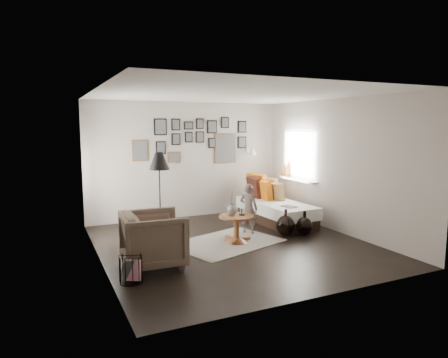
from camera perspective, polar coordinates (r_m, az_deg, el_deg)
name	(u,v)px	position (r m, az deg, el deg)	size (l,w,h in m)	color
ground	(233,244)	(7.13, 1.35, -9.31)	(4.80, 4.80, 0.00)	black
wall_back	(187,160)	(9.07, -5.36, 2.68)	(4.50, 4.50, 0.00)	#A69C91
wall_front	(324,192)	(4.85, 14.04, -1.83)	(4.50, 4.50, 0.00)	#A69C91
wall_left	(98,178)	(6.21, -17.57, 0.08)	(4.80, 4.80, 0.00)	#A69C91
wall_right	(337,166)	(8.11, 15.79, 1.85)	(4.80, 4.80, 0.00)	#A69C91
ceiling	(234,94)	(6.84, 1.42, 12.01)	(4.80, 4.80, 0.00)	white
door_left	(90,184)	(7.43, -18.58, -0.72)	(0.00, 2.14, 2.14)	white
window_right	(293,177)	(9.16, 9.89, 0.34)	(0.15, 1.32, 1.30)	white
gallery_wall	(199,140)	(9.13, -3.65, 5.52)	(2.74, 0.03, 1.08)	brown
wall_sconce	(252,152)	(9.45, 4.09, 3.89)	(0.18, 0.36, 0.16)	white
rug	(227,242)	(7.21, 0.40, -9.05)	(1.84, 1.29, 0.01)	silver
pedestal_table	(236,230)	(7.18, 1.79, -7.29)	(0.63, 0.63, 0.49)	brown
vase	(232,208)	(7.07, 1.15, -4.17)	(0.18, 0.18, 0.45)	black
candles	(242,209)	(7.15, 2.59, -4.26)	(0.11, 0.11, 0.23)	black
daybed	(274,208)	(8.75, 7.13, -4.08)	(0.95, 2.09, 0.99)	black
magazine_on_daybed	(289,206)	(8.16, 9.25, -3.89)	(0.22, 0.30, 0.02)	black
armchair	(153,239)	(6.04, -10.05, -8.49)	(0.88, 0.91, 0.83)	brown
armchair_cushion	(154,234)	(6.08, -9.91, -7.73)	(0.37, 0.37, 0.09)	white
floor_lamp	(159,164)	(7.33, -9.24, 2.11)	(0.37, 0.37, 1.61)	black
magazine_basket	(131,269)	(5.59, -13.16, -12.41)	(0.38, 0.38, 0.37)	black
demijohn_large	(285,225)	(7.69, 8.77, -6.57)	(0.35, 0.35, 0.52)	black
demijohn_small	(304,226)	(7.80, 11.41, -6.61)	(0.31, 0.31, 0.47)	black
child	(249,209)	(7.73, 3.53, -4.24)	(0.36, 0.23, 0.98)	brown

